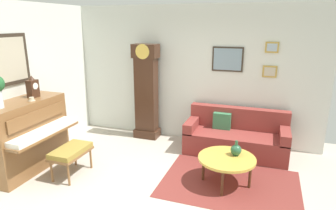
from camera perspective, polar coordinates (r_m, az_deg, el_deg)
The scene contains 11 objects.
ground_plane at distance 4.53m, azimuth -4.16°, elevation -17.57°, with size 6.40×6.00×0.10m, color #B2A899.
wall_back at distance 6.15m, azimuth 4.58°, elevation 6.03°, with size 5.30×0.13×2.80m.
area_rug at distance 4.84m, azimuth 11.93°, elevation -14.78°, with size 2.10×1.50×0.01m, color maroon.
piano at distance 5.49m, azimuth -25.98°, elevation -5.36°, with size 0.87×1.44×1.21m.
piano_bench at distance 5.07m, azimuth -18.43°, elevation -8.72°, with size 0.42×0.70×0.48m.
grandfather_clock at distance 6.25m, azimuth -4.24°, elevation 2.10°, with size 0.52×0.34×2.03m.
couch at distance 5.81m, azimuth 13.11°, elevation -6.11°, with size 1.90×0.80×0.84m.
coffee_table at distance 4.64m, azimuth 11.41°, elevation -10.34°, with size 0.88×0.88×0.45m.
mantel_clock at distance 5.47m, azimuth -24.90°, elevation 3.12°, with size 0.13×0.18×0.38m.
teacup at distance 5.27m, azimuth -25.08°, elevation 1.01°, with size 0.12×0.12×0.06m.
green_jug at distance 4.69m, azimuth 13.14°, elevation -8.54°, with size 0.17×0.17×0.24m.
Camera 1 is at (1.54, -3.46, 2.44)m, focal length 31.22 mm.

